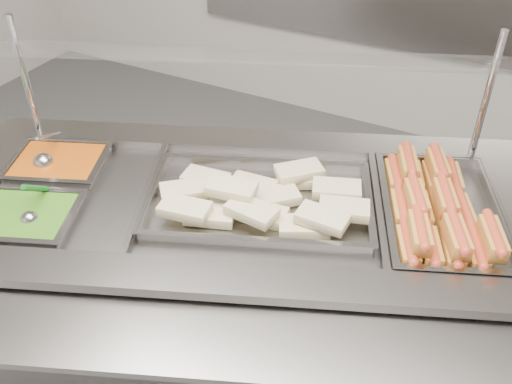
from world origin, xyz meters
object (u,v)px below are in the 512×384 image
at_px(ladle, 44,161).
at_px(pan_hotdogs, 440,218).
at_px(pan_wraps, 259,205).
at_px(steam_counter, 242,295).
at_px(serving_spoon, 31,214).
at_px(sneeze_guard, 246,59).

bearing_deg(ladle, pan_hotdogs, 16.51).
bearing_deg(ladle, pan_wraps, 12.26).
distance_m(steam_counter, ladle, 0.85).
distance_m(pan_hotdogs, serving_spoon, 1.27).
distance_m(ladle, serving_spoon, 0.29).
relative_size(steam_counter, ladle, 10.86).
xyz_separation_m(pan_hotdogs, serving_spoon, (-1.11, -0.62, 0.05)).
relative_size(pan_hotdogs, pan_wraps, 0.82).
distance_m(sneeze_guard, pan_wraps, 0.46).
xyz_separation_m(steam_counter, serving_spoon, (-0.52, -0.38, 0.47)).
relative_size(pan_wraps, ladle, 4.13).
bearing_deg(pan_wraps, serving_spoon, -145.27).
bearing_deg(pan_hotdogs, ladle, -163.49).
height_order(steam_counter, ladle, ladle).
relative_size(pan_hotdogs, serving_spoon, 3.80).
bearing_deg(steam_counter, pan_hotdogs, 22.21).
distance_m(pan_wraps, ladle, 0.77).
bearing_deg(ladle, serving_spoon, -53.78).
bearing_deg(sneeze_guard, pan_wraps, -52.45).
xyz_separation_m(steam_counter, pan_wraps, (0.06, 0.02, 0.43)).
height_order(sneeze_guard, ladle, sneeze_guard).
xyz_separation_m(sneeze_guard, ladle, (-0.61, -0.35, -0.36)).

